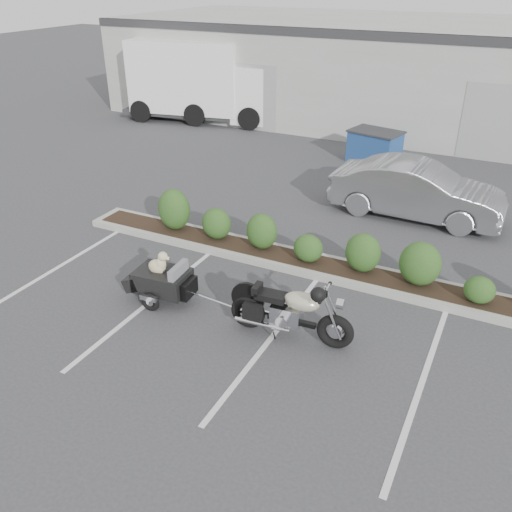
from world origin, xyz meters
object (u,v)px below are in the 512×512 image
at_px(motorcycle, 290,313).
at_px(sedan, 417,191).
at_px(delivery_truck, 207,83).
at_px(dumpster, 375,147).
at_px(pet_trailer, 162,279).

height_order(motorcycle, sedan, sedan).
bearing_deg(delivery_truck, dumpster, -28.48).
distance_m(motorcycle, sedan, 6.54).
bearing_deg(delivery_truck, pet_trailer, -73.55).
distance_m(pet_trailer, sedan, 7.41).
xyz_separation_m(pet_trailer, delivery_truck, (-6.73, 12.99, 1.12)).
relative_size(pet_trailer, sedan, 0.42).
xyz_separation_m(dumpster, delivery_truck, (-8.13, 2.57, 1.03)).
height_order(sedan, dumpster, sedan).
xyz_separation_m(pet_trailer, dumpster, (1.40, 10.42, 0.09)).
bearing_deg(motorcycle, pet_trailer, 174.94).
xyz_separation_m(pet_trailer, sedan, (3.63, 6.46, 0.27)).
bearing_deg(sedan, delivery_truck, 58.87).
distance_m(motorcycle, pet_trailer, 2.79).
bearing_deg(delivery_truck, motorcycle, -64.76).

